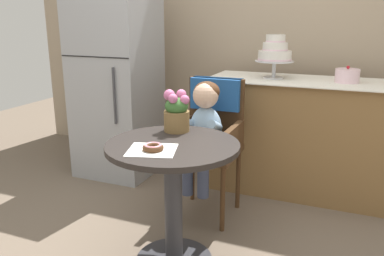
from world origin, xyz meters
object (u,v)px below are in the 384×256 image
Objects in this scene: cafe_table at (173,180)px; round_layer_cake at (347,76)px; refrigerator at (117,78)px; wicker_chair at (212,125)px; seated_child at (204,125)px; donut_front at (153,147)px; flower_vase at (177,112)px; tiered_cake_stand at (275,53)px.

round_layer_cake reaches higher than cafe_table.
cafe_table is 1.56m from refrigerator.
seated_child is at bearing -91.86° from wicker_chair.
round_layer_cake is at bearing 59.89° from donut_front.
tiered_cake_stand is at bearing 72.26° from flower_vase.
donut_front is at bearing -101.85° from tiered_cake_stand.
seated_child is at bearing 82.26° from flower_vase.
tiered_cake_stand is (0.34, 1.08, 0.27)m from flower_vase.
refrigerator reaches higher than seated_child.
round_layer_cake is 0.10× the size of refrigerator.
tiered_cake_stand is 0.20× the size of refrigerator.
cafe_table is 0.58m from seated_child.
wicker_chair is at bearing -116.92° from tiered_cake_stand.
donut_front reaches higher than cafe_table.
cafe_table is at bearing -89.28° from wicker_chair.
refrigerator reaches higher than round_layer_cake.
refrigerator is at bearing 137.94° from flower_vase.
round_layer_cake is (0.84, 0.59, 0.31)m from wicker_chair.
tiered_cake_stand is (0.27, 1.30, 0.59)m from cafe_table.
refrigerator reaches higher than donut_front.
cafe_table is 6.72× the size of donut_front.
flower_vase reaches higher than cafe_table.
donut_front is (-0.04, -0.15, 0.23)m from cafe_table.
tiered_cake_stand reaches higher than cafe_table.
seated_child is at bearing -28.19° from refrigerator.
cafe_table is at bearing -86.70° from seated_child.
donut_front is (-0.00, -0.71, 0.06)m from seated_child.
refrigerator is (-1.02, 0.55, 0.17)m from seated_child.
cafe_table is at bearing -101.64° from tiered_cake_stand.
cafe_table is 1.59m from round_layer_cake.
tiered_cake_stand reaches higher than seated_child.
seated_child is 1.16m from round_layer_cake.
round_layer_cake is (0.88, 1.08, 0.12)m from flower_vase.
refrigerator is at bearing 151.81° from seated_child.
cafe_table is at bearing -46.33° from refrigerator.
seated_child is at bearing -138.24° from round_layer_cake.
wicker_chair is 3.90× the size of flower_vase.
cafe_table is at bearing 76.32° from donut_front.
flower_vase is at bearing 109.16° from cafe_table.
cafe_table is 0.28m from donut_front.
cafe_table is 4.17× the size of round_layer_cake.
seated_child is 2.17× the size of tiered_cake_stand.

